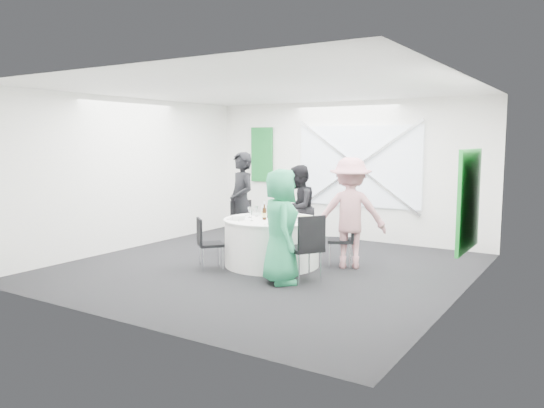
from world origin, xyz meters
The scene contains 49 objects.
floor centered at (0.00, 0.00, 0.00)m, with size 6.00×6.00×0.00m, color black.
ceiling centered at (0.00, 0.00, 2.80)m, with size 6.00×6.00×0.00m, color silver.
wall_back centered at (0.00, 3.00, 1.40)m, with size 6.00×6.00×0.00m, color white.
wall_front centered at (0.00, -3.00, 1.40)m, with size 6.00×6.00×0.00m, color white.
wall_left centered at (-3.00, 0.00, 1.40)m, with size 6.00×6.00×0.00m, color white.
wall_right centered at (3.00, 0.00, 1.40)m, with size 6.00×6.00×0.00m, color white.
window_panel centered at (0.30, 2.96, 1.50)m, with size 2.60×0.03×1.60m, color silver.
window_brace_a centered at (0.30, 2.92, 1.50)m, with size 0.05×0.05×3.16m, color silver.
window_brace_b centered at (0.30, 2.92, 1.50)m, with size 0.05×0.05×3.16m, color silver.
green_banner centered at (-2.00, 2.95, 1.70)m, with size 0.55×0.04×1.20m, color #125B25.
green_sign centered at (2.94, 0.60, 1.20)m, with size 0.05×1.20×1.40m, color #188429.
banquet_table centered at (0.00, 0.20, 0.38)m, with size 1.56×1.56×0.76m.
chair_back centered at (-0.17, 1.27, 0.48)m, with size 0.43×0.44×0.83m.
chair_back_left centered at (-0.92, 0.72, 0.55)m, with size 0.59×0.58×0.94m.
chair_back_right centered at (1.06, 0.71, 0.51)m, with size 0.54×0.53×0.88m.
chair_front_right centered at (1.00, -0.45, 0.57)m, with size 0.62×0.61×0.97m.
chair_front_left centered at (-0.70, -0.61, 0.47)m, with size 0.52×0.52×0.82m.
person_man_back_left centered at (-0.99, 0.74, 0.91)m, with size 0.66×0.43×1.81m, color black.
person_man_back centered at (-0.19, 1.40, 0.79)m, with size 0.77×0.42×1.57m, color black.
person_woman_pink centered at (1.13, 0.72, 0.88)m, with size 1.13×0.53×1.75m, color #C57F87.
person_woman_green centered at (0.68, -0.64, 0.81)m, with size 0.79×0.52×1.62m, color #289560.
plate_back centered at (0.05, 0.80, 0.77)m, with size 0.28×0.28×0.01m.
plate_back_left centered at (-0.43, 0.48, 0.77)m, with size 0.29×0.29×0.01m.
plate_back_right centered at (0.42, 0.52, 0.78)m, with size 0.29×0.29×0.04m.
plate_front_right centered at (0.34, -0.20, 0.78)m, with size 0.29×0.29×0.04m.
plate_front_left centered at (-0.46, -0.17, 0.77)m, with size 0.28×0.28×0.01m.
napkin centered at (-0.38, -0.19, 0.80)m, with size 0.20×0.13×0.05m, color white.
beer_bottle_a centered at (-0.10, 0.26, 0.86)m, with size 0.06×0.06×0.26m.
beer_bottle_b centered at (0.02, 0.29, 0.86)m, with size 0.06×0.06×0.25m.
beer_bottle_c centered at (0.16, 0.20, 0.87)m, with size 0.06×0.06×0.27m.
beer_bottle_d centered at (-0.05, 0.04, 0.85)m, with size 0.06×0.06×0.25m.
green_water_bottle centered at (0.15, 0.27, 0.89)m, with size 0.08×0.08×0.32m.
clear_water_bottle centered at (-0.14, 0.18, 0.87)m, with size 0.08×0.08×0.28m.
wine_glass_a centered at (-0.15, -0.16, 0.88)m, with size 0.07×0.07×0.17m.
wine_glass_b centered at (-0.12, 0.59, 0.88)m, with size 0.07×0.07×0.17m.
wine_glass_c centered at (-0.22, 0.48, 0.88)m, with size 0.07×0.07×0.17m.
wine_glass_d centered at (-0.39, 0.13, 0.88)m, with size 0.07×0.07×0.17m.
wine_glass_e centered at (-0.36, 0.29, 0.88)m, with size 0.07×0.07×0.17m.
wine_glass_f centered at (0.41, 0.24, 0.88)m, with size 0.07×0.07×0.17m.
fork_a centered at (0.55, 0.36, 0.76)m, with size 0.01×0.15×0.01m, color silver.
knife_a centered at (0.38, 0.64, 0.76)m, with size 0.01×0.15×0.01m, color silver.
fork_b centered at (0.27, -0.31, 0.76)m, with size 0.01×0.15×0.01m, color silver.
knife_b centered at (0.55, 0.03, 0.76)m, with size 0.01×0.15×0.01m, color silver.
fork_c centered at (0.15, 0.76, 0.76)m, with size 0.01×0.15×0.01m, color silver.
knife_c centered at (-0.22, 0.73, 0.76)m, with size 0.01×0.15×0.01m, color silver.
fork_d centered at (-0.53, -0.02, 0.76)m, with size 0.01×0.15×0.01m, color silver.
knife_d centered at (-0.31, -0.28, 0.76)m, with size 0.01×0.15×0.01m, color silver.
fork_e centered at (-0.38, 0.63, 0.76)m, with size 0.01×0.15×0.01m, color silver.
knife_e centered at (-0.57, 0.28, 0.76)m, with size 0.01×0.15×0.01m, color silver.
Camera 1 is at (4.50, -6.94, 2.01)m, focal length 35.00 mm.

